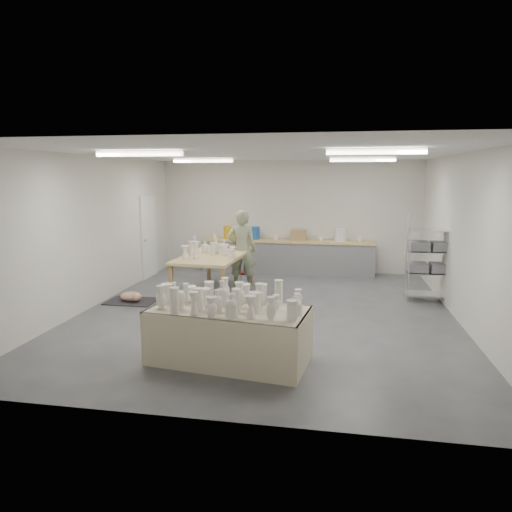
% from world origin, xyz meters
% --- Properties ---
extents(room, '(8.00, 8.02, 3.00)m').
position_xyz_m(room, '(-0.11, 0.08, 2.06)').
color(room, '#424449').
rests_on(room, ground).
extents(back_counter, '(4.60, 0.60, 1.24)m').
position_xyz_m(back_counter, '(-0.01, 3.68, 0.49)').
color(back_counter, tan).
rests_on(back_counter, ground).
extents(wire_shelf, '(0.88, 0.48, 1.80)m').
position_xyz_m(wire_shelf, '(3.20, 1.40, 0.92)').
color(wire_shelf, silver).
rests_on(wire_shelf, ground).
extents(drying_table, '(2.32, 1.33, 1.14)m').
position_xyz_m(drying_table, '(-0.17, -2.41, 0.44)').
color(drying_table, olive).
rests_on(drying_table, ground).
extents(work_table, '(1.35, 2.50, 1.27)m').
position_xyz_m(work_table, '(-1.31, 1.19, 0.91)').
color(work_table, tan).
rests_on(work_table, ground).
extents(rug, '(1.00, 0.70, 0.02)m').
position_xyz_m(rug, '(-2.90, 0.25, 0.01)').
color(rug, black).
rests_on(rug, ground).
extents(cat, '(0.54, 0.45, 0.20)m').
position_xyz_m(cat, '(-2.88, 0.24, 0.12)').
color(cat, white).
rests_on(cat, rug).
extents(potter, '(0.71, 0.49, 1.84)m').
position_xyz_m(potter, '(-0.84, 1.75, 0.92)').
color(potter, gray).
rests_on(potter, ground).
extents(red_stool, '(0.45, 0.45, 0.35)m').
position_xyz_m(red_stool, '(-0.84, 2.02, 0.31)').
color(red_stool, red).
rests_on(red_stool, ground).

